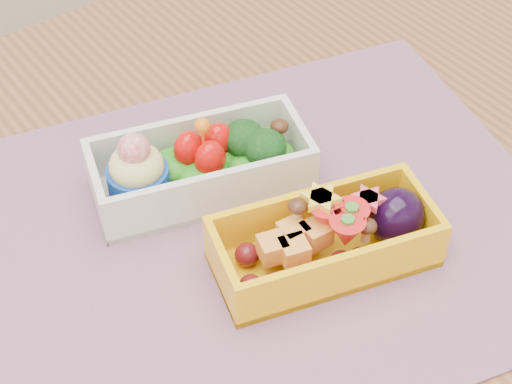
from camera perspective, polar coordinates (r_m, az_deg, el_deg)
table at (r=0.75m, az=-1.43°, el=-8.90°), size 1.20×0.80×0.75m
placemat at (r=0.69m, az=-0.25°, el=-2.76°), size 0.59×0.51×0.00m
bento_white at (r=0.71m, az=-3.97°, el=1.82°), size 0.20×0.13×0.08m
bento_yellow at (r=0.65m, az=5.17°, el=-3.30°), size 0.19×0.12×0.06m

